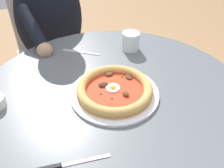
# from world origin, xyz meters

# --- Properties ---
(dining_table) EXTENTS (1.00, 1.00, 0.71)m
(dining_table) POSITION_xyz_m (0.00, 0.00, 0.57)
(dining_table) COLOR #565B60
(dining_table) RESTS_ON ground
(pizza_on_plate) EXTENTS (0.31, 0.31, 0.04)m
(pizza_on_plate) POSITION_xyz_m (0.00, 0.00, 0.73)
(pizza_on_plate) COLOR white
(pizza_on_plate) RESTS_ON dining_table
(water_glass) EXTENTS (0.08, 0.08, 0.08)m
(water_glass) POSITION_xyz_m (0.23, 0.23, 0.75)
(water_glass) COLOR silver
(water_glass) RESTS_ON dining_table
(steak_knife) EXTENTS (0.22, 0.08, 0.01)m
(steak_knife) POSITION_xyz_m (-0.29, -0.16, 0.72)
(steak_knife) COLOR silver
(steak_knife) RESTS_ON dining_table
(fork_utensil) EXTENTS (0.12, 0.13, 0.00)m
(fork_utensil) POSITION_xyz_m (0.03, 0.32, 0.71)
(fork_utensil) COLOR #BCBCC1
(fork_utensil) RESTS_ON dining_table
(diner_person) EXTENTS (0.38, 0.49, 1.21)m
(diner_person) POSITION_xyz_m (0.03, 0.69, 0.54)
(diner_person) COLOR #282833
(diner_person) RESTS_ON ground
(cafe_chair_diner) EXTENTS (0.40, 0.40, 0.91)m
(cafe_chair_diner) POSITION_xyz_m (0.04, 0.84, 0.54)
(cafe_chair_diner) COLOR beige
(cafe_chair_diner) RESTS_ON ground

